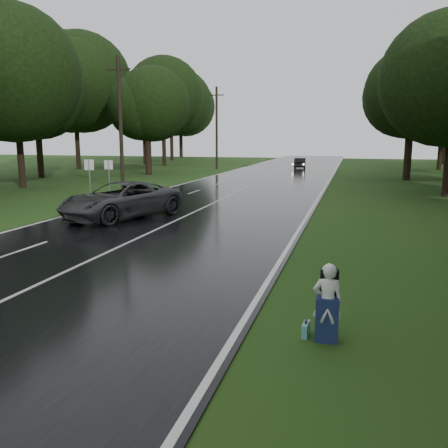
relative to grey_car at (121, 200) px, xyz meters
The scene contains 17 objects.
ground 9.31m from the grey_car, 72.28° to the right, with size 160.00×160.00×0.00m, color #213F12.
road 11.56m from the grey_car, 75.84° to the left, with size 12.00×140.00×0.04m, color black.
lane_center 11.56m from the grey_car, 75.84° to the left, with size 0.12×140.00×0.01m, color silver.
grey_car is the anchor object (origin of this frame).
far_car 39.63m from the grey_car, 83.92° to the left, with size 1.37×3.93×1.29m, color black.
hitchhiker 15.47m from the grey_car, 47.98° to the right, with size 0.58×0.53×1.55m.
suitcase 15.14m from the grey_car, 48.82° to the right, with size 0.11×0.38×0.27m, color teal.
utility_pole_mid 12.49m from the grey_car, 117.13° to the left, with size 1.80×0.28×9.56m, color black, non-canonical shape.
utility_pole_far 36.30m from the grey_car, 99.00° to the left, with size 1.80×0.28×9.90m, color black, non-canonical shape.
road_sign_a 6.33m from the grey_car, 134.37° to the left, with size 0.62×0.10×2.58m, color white, non-canonical shape.
road_sign_b 8.12m from the grey_car, 122.89° to the left, with size 0.59×0.10×2.44m, color white, non-canonical shape.
tree_left_d 17.75m from the grey_car, 142.77° to the left, with size 9.06×9.06×14.16m, color black, non-canonical shape.
tree_left_e 27.47m from the grey_car, 111.71° to the left, with size 8.37×8.37×13.08m, color black, non-canonical shape.
tree_left_f 43.43m from the grey_car, 109.87° to the left, with size 10.52×10.52×16.43m, color black, non-canonical shape.
tree_right_d 21.48m from the grey_car, 38.89° to the left, with size 8.22×8.22×12.84m, color black, non-canonical shape.
tree_right_e 30.15m from the grey_car, 59.13° to the left, with size 9.02×9.02×14.10m, color black, non-canonical shape.
tree_right_f 46.17m from the grey_car, 63.42° to the left, with size 10.66×10.66×16.66m, color black, non-canonical shape.
Camera 1 is at (7.88, -11.34, 3.86)m, focal length 37.46 mm.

